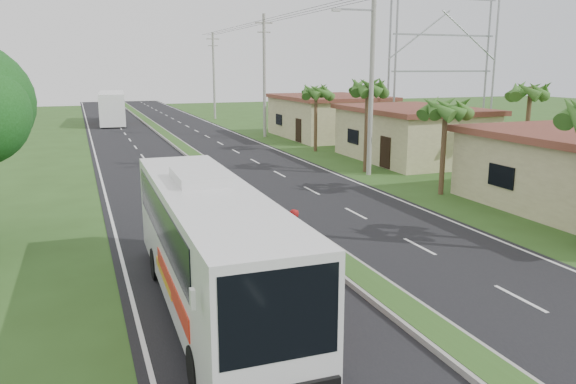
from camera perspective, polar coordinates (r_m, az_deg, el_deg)
name	(u,v)px	position (r m, az deg, el deg)	size (l,w,h in m)	color
ground	(413,318)	(15.23, 12.55, -12.42)	(180.00, 180.00, 0.00)	#2E4E1C
road_asphalt	(223,178)	(33.02, -6.59, 1.41)	(14.00, 160.00, 0.02)	black
median_strip	(223,177)	(33.00, -6.60, 1.57)	(1.20, 160.00, 0.18)	gray
lane_edge_left	(103,187)	(32.12, -18.26, 0.52)	(0.12, 160.00, 0.01)	silver
lane_edge_right	(328,171)	(35.20, 4.05, 2.15)	(0.12, 160.00, 0.01)	silver
shop_mid	(412,133)	(40.16, 12.46, 5.85)	(7.60, 10.60, 3.67)	tan
shop_far	(328,116)	(52.40, 4.09, 7.70)	(8.60, 11.60, 3.82)	tan
palm_verge_b	(446,108)	(29.13, 15.74, 8.18)	(2.40, 2.40, 5.05)	#473321
palm_verge_c	(368,88)	(34.69, 8.09, 10.42)	(2.40, 2.40, 5.85)	#473321
palm_verge_d	(316,92)	(43.03, 2.86, 10.16)	(2.40, 2.40, 5.25)	#473321
palm_behind_shop	(530,92)	(36.61, 23.41, 9.33)	(2.40, 2.40, 5.65)	#473321
utility_pole_b	(371,69)	(33.63, 8.48, 12.28)	(3.20, 0.28, 12.00)	gray
utility_pole_c	(264,75)	(52.07, -2.42, 11.82)	(1.60, 0.28, 11.00)	gray
utility_pole_d	(214,75)	(71.35, -7.54, 11.73)	(1.60, 0.28, 10.50)	gray
billboard_lattice	(443,61)	(51.03, 15.49, 12.66)	(10.18, 1.18, 12.07)	gray
coach_bus_main	(209,240)	(14.67, -8.02, -4.89)	(2.50, 11.19, 3.61)	silver
coach_bus_far	(112,106)	(68.05, -17.43, 8.35)	(3.42, 12.30, 3.54)	white
motorcyclist	(293,255)	(17.14, 0.50, -6.41)	(1.99, 0.91, 2.22)	black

